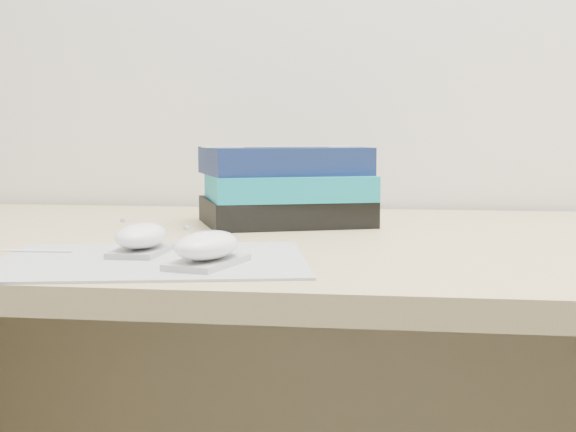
# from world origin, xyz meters

# --- Properties ---
(desk) EXTENTS (1.60, 0.80, 0.73)m
(desk) POSITION_xyz_m (0.00, 1.64, 0.50)
(desk) COLOR tan
(desk) RESTS_ON ground
(mousepad) EXTENTS (0.38, 0.32, 0.00)m
(mousepad) POSITION_xyz_m (-0.22, 1.33, 0.73)
(mousepad) COLOR gray
(mousepad) RESTS_ON desk
(mouse_rear) EXTENTS (0.05, 0.10, 0.04)m
(mouse_rear) POSITION_xyz_m (-0.24, 1.37, 0.75)
(mouse_rear) COLOR #A0A1A3
(mouse_rear) RESTS_ON mousepad
(mouse_front) EXTENTS (0.08, 0.11, 0.04)m
(mouse_front) POSITION_xyz_m (-0.15, 1.30, 0.75)
(mouse_front) COLOR #B0B0B3
(mouse_front) RESTS_ON mousepad
(book_stack) EXTENTS (0.30, 0.27, 0.12)m
(book_stack) POSITION_xyz_m (-0.13, 1.71, 0.79)
(book_stack) COLOR black
(book_stack) RESTS_ON desk
(pouch) EXTENTS (0.15, 0.13, 0.12)m
(pouch) POSITION_xyz_m (-0.12, 1.68, 0.79)
(pouch) COLOR black
(pouch) RESTS_ON desk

